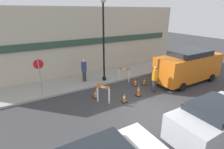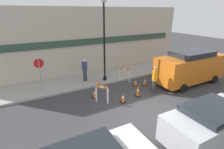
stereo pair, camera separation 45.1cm
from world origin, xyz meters
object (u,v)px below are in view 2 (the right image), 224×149
at_px(stop_sign, 40,70).
at_px(parked_car_1, 211,122).
at_px(person_pedestrian, 85,69).
at_px(person_worker, 155,79).
at_px(work_van, 190,66).
at_px(streetlamp_post, 104,30).

relative_size(stop_sign, parked_car_1, 0.56).
bearing_deg(person_pedestrian, person_worker, 127.73).
height_order(stop_sign, work_van, work_van).
bearing_deg(person_pedestrian, streetlamp_post, 153.70).
xyz_separation_m(person_worker, person_pedestrian, (-3.41, 3.89, 0.07)).
relative_size(streetlamp_post, parked_car_1, 1.46).
relative_size(person_pedestrian, work_van, 0.31).
bearing_deg(person_pedestrian, work_van, 147.50).
relative_size(parked_car_1, work_van, 0.75).
distance_m(streetlamp_post, person_worker, 4.87).
height_order(person_worker, work_van, work_van).
relative_size(stop_sign, person_worker, 1.27).
height_order(streetlamp_post, person_worker, streetlamp_post).
relative_size(streetlamp_post, work_van, 1.09).
bearing_deg(stop_sign, work_van, 164.61).
height_order(parked_car_1, work_van, work_van).
relative_size(streetlamp_post, person_pedestrian, 3.49).
bearing_deg(stop_sign, parked_car_1, 126.52).
bearing_deg(parked_car_1, person_worker, 75.95).
relative_size(stop_sign, person_pedestrian, 1.33).
relative_size(stop_sign, work_van, 0.42).
bearing_deg(work_van, person_worker, -178.71).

